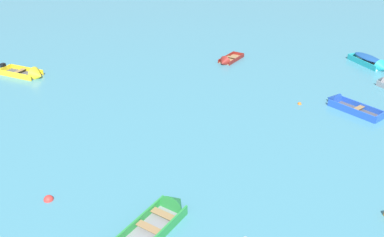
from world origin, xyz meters
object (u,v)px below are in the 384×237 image
rowboat_yellow_cluster_outer (30,74)px  mooring_buoy_midfield (299,104)px  mooring_buoy_outer_edge (49,200)px  rowboat_maroon_outer_left (227,61)px  rowboat_turquoise_far_right (373,62)px  rowboat_blue_center (343,104)px  rowboat_green_midfield_right (165,214)px

rowboat_yellow_cluster_outer → mooring_buoy_midfield: (21.19, -3.20, -0.21)m
rowboat_yellow_cluster_outer → mooring_buoy_outer_edge: 16.97m
rowboat_yellow_cluster_outer → rowboat_maroon_outer_left: bearing=17.0°
rowboat_turquoise_far_right → rowboat_yellow_cluster_outer: (-28.50, -5.12, -0.14)m
rowboat_yellow_cluster_outer → rowboat_blue_center: (24.09, -3.36, -0.00)m
mooring_buoy_outer_edge → mooring_buoy_midfield: bearing=41.6°
rowboat_maroon_outer_left → rowboat_yellow_cluster_outer: rowboat_yellow_cluster_outer is taller
rowboat_turquoise_far_right → rowboat_green_midfield_right: (-14.91, -20.88, -0.14)m
rowboat_turquoise_far_right → rowboat_yellow_cluster_outer: rowboat_yellow_cluster_outer is taller
rowboat_maroon_outer_left → mooring_buoy_midfield: size_ratio=11.97×
rowboat_turquoise_far_right → mooring_buoy_outer_edge: rowboat_turquoise_far_right is taller
rowboat_maroon_outer_left → mooring_buoy_midfield: rowboat_maroon_outer_left is taller
mooring_buoy_midfield → mooring_buoy_outer_edge: mooring_buoy_outer_edge is taller
rowboat_maroon_outer_left → rowboat_blue_center: 11.60m
rowboat_maroon_outer_left → rowboat_turquoise_far_right: bearing=1.2°
rowboat_turquoise_far_right → rowboat_blue_center: (-4.40, -8.48, -0.15)m
rowboat_green_midfield_right → mooring_buoy_midfield: rowboat_green_midfield_right is taller
rowboat_blue_center → mooring_buoy_outer_edge: rowboat_blue_center is taller
rowboat_maroon_outer_left → mooring_buoy_midfield: (5.29, -8.05, -0.15)m
rowboat_yellow_cluster_outer → mooring_buoy_midfield: size_ratio=15.29×
rowboat_turquoise_far_right → rowboat_blue_center: size_ratio=1.13×
rowboat_yellow_cluster_outer → rowboat_blue_center: rowboat_yellow_cluster_outer is taller
rowboat_blue_center → mooring_buoy_midfield: rowboat_blue_center is taller
rowboat_blue_center → mooring_buoy_outer_edge: size_ratio=7.89×
rowboat_turquoise_far_right → mooring_buoy_midfield: (-7.31, -8.32, -0.36)m
rowboat_turquoise_far_right → mooring_buoy_midfield: 11.08m
rowboat_turquoise_far_right → rowboat_blue_center: rowboat_turquoise_far_right is taller
rowboat_blue_center → mooring_buoy_midfield: (-2.90, 0.16, -0.21)m
rowboat_blue_center → rowboat_yellow_cluster_outer: bearing=172.1°
rowboat_yellow_cluster_outer → rowboat_green_midfield_right: rowboat_yellow_cluster_outer is taller
rowboat_yellow_cluster_outer → mooring_buoy_outer_edge: size_ratio=9.23×
rowboat_green_midfield_right → mooring_buoy_midfield: bearing=58.8°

